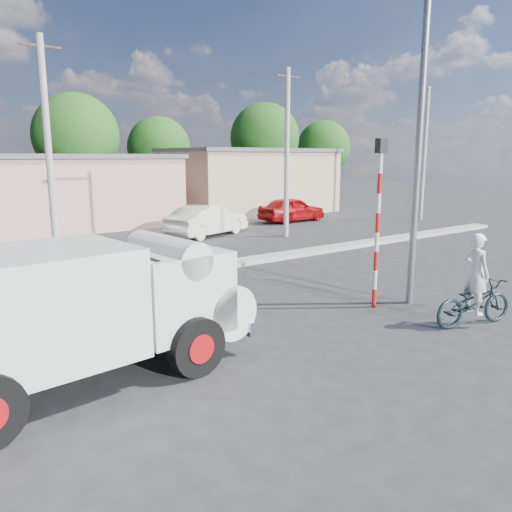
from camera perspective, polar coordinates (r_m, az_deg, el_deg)
ground_plane at (r=10.42m, az=8.11°, el=-10.90°), size 120.00×120.00×0.00m
median at (r=16.75m, az=-11.50°, el=-2.16°), size 40.00×0.80×0.16m
truck at (r=9.11m, az=-18.82°, el=-5.57°), size 6.16×2.84×2.47m
bicycle at (r=12.80m, az=23.60°, el=-4.88°), size 2.25×1.28×1.12m
cyclist at (r=12.70m, az=23.74°, el=-3.18°), size 0.62×0.79×1.90m
car_cream at (r=25.05m, az=-5.57°, el=4.06°), size 4.96×3.05×1.54m
car_red at (r=30.53m, az=4.12°, el=5.34°), size 4.46×1.93×1.50m
traffic_pole at (r=13.10m, az=13.80°, el=5.19°), size 0.28×0.18×4.36m
streetlight at (r=13.63m, az=17.90°, el=15.18°), size 2.34×0.22×9.00m
building_row at (r=29.92m, az=-21.38°, el=7.14°), size 37.80×7.30×4.44m
tree_row at (r=38.12m, az=-15.00°, el=12.52°), size 51.24×7.43×8.42m
utility_poles at (r=21.34m, az=-8.59°, el=11.61°), size 35.40×0.24×8.00m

